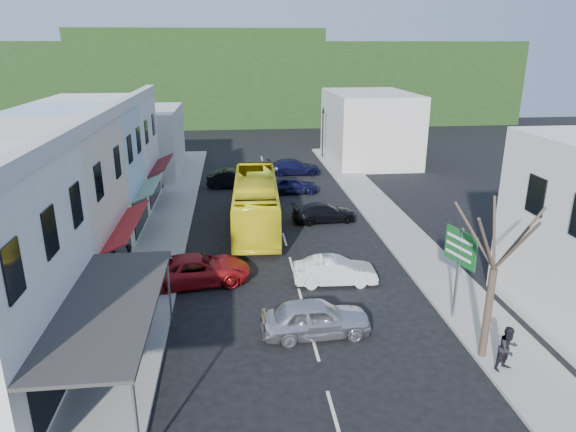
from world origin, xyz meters
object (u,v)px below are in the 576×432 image
object	(u,v)px
pedestrian_right	(508,349)
direction_sign	(457,275)
car_silver	(316,320)
bus	(256,204)
car_red	(198,270)
pedestrian_left	(131,258)
traffic_signal	(323,133)
car_white	(335,271)
street_tree	(494,269)

from	to	relation	value
pedestrian_right	direction_sign	bearing A→B (deg)	75.59
car_silver	pedestrian_right	bearing A→B (deg)	-120.09
bus	car_red	distance (m)	9.09
pedestrian_left	pedestrian_right	size ratio (longest dim) A/B	1.00
pedestrian_right	traffic_signal	bearing A→B (deg)	71.37
car_red	pedestrian_right	world-z (taller)	pedestrian_right
pedestrian_left	traffic_signal	world-z (taller)	traffic_signal
car_red	traffic_signal	bearing A→B (deg)	-29.37
car_white	street_tree	world-z (taller)	street_tree
car_red	pedestrian_right	size ratio (longest dim) A/B	2.71
pedestrian_left	pedestrian_right	xyz separation A→B (m)	(15.22, -10.09, 0.00)
car_silver	pedestrian_right	world-z (taller)	pedestrian_right
bus	car_red	size ratio (longest dim) A/B	2.52
car_silver	car_red	size ratio (longest dim) A/B	0.96
car_red	direction_sign	world-z (taller)	direction_sign
bus	car_red	world-z (taller)	bus
car_silver	direction_sign	distance (m)	6.42
bus	car_white	distance (m)	9.90
car_red	pedestrian_right	xyz separation A→B (m)	(11.72, -8.87, 0.30)
car_silver	street_tree	bearing A→B (deg)	-114.34
car_white	direction_sign	world-z (taller)	direction_sign
pedestrian_right	bus	bearing A→B (deg)	96.76
car_silver	traffic_signal	xyz separation A→B (m)	(6.26, 34.70, 1.98)
car_silver	street_tree	distance (m)	7.28
car_white	direction_sign	distance (m)	6.26
car_silver	direction_sign	xyz separation A→B (m)	(6.23, 0.58, 1.45)
car_silver	traffic_signal	size ratio (longest dim) A/B	0.82
bus	traffic_signal	bearing A→B (deg)	71.28
pedestrian_left	street_tree	bearing A→B (deg)	-135.69
bus	direction_sign	size ratio (longest dim) A/B	2.70
car_red	pedestrian_right	bearing A→B (deg)	-135.10
car_red	traffic_signal	distance (m)	31.42
car_white	car_red	world-z (taller)	same
car_white	pedestrian_left	bearing A→B (deg)	81.50
pedestrian_right	pedestrian_left	bearing A→B (deg)	127.40
car_silver	car_white	size ratio (longest dim) A/B	1.00
bus	car_red	bearing A→B (deg)	-109.34
traffic_signal	pedestrian_left	bearing A→B (deg)	42.78
pedestrian_right	direction_sign	world-z (taller)	direction_sign
direction_sign	bus	bearing A→B (deg)	105.78
street_tree	traffic_signal	bearing A→B (deg)	89.80
bus	direction_sign	bearing A→B (deg)	-56.41
pedestrian_left	pedestrian_right	distance (m)	18.26
bus	direction_sign	xyz separation A→B (m)	(8.04, -13.32, 0.60)
car_white	car_red	distance (m)	6.96
car_white	traffic_signal	size ratio (longest dim) A/B	0.82
car_white	traffic_signal	bearing A→B (deg)	-6.09
pedestrian_left	traffic_signal	size ratio (longest dim) A/B	0.32
direction_sign	street_tree	xyz separation A→B (m)	(-0.10, -2.99, 1.65)
bus	street_tree	xyz separation A→B (m)	(7.94, -16.31, 2.24)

